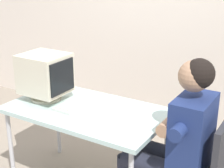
{
  "coord_description": "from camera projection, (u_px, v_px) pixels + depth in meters",
  "views": [
    {
      "loc": [
        1.45,
        -1.98,
        1.8
      ],
      "look_at": [
        0.24,
        0.0,
        0.97
      ],
      "focal_mm": 54.26,
      "sensor_mm": 36.0,
      "label": 1
    }
  ],
  "objects": [
    {
      "name": "keyboard",
      "position": [
        77.0,
        103.0,
        2.74
      ],
      "size": [
        0.18,
        0.41,
        0.03
      ],
      "color": "silver",
      "rests_on": "desk"
    },
    {
      "name": "person_seated",
      "position": [
        175.0,
        138.0,
        2.31
      ],
      "size": [
        0.75,
        0.57,
        1.26
      ],
      "color": "navy",
      "rests_on": "ground_plane"
    },
    {
      "name": "desk",
      "position": [
        87.0,
        115.0,
        2.68
      ],
      "size": [
        1.26,
        0.73,
        0.72
      ],
      "color": "#B7B7BC",
      "rests_on": "ground_plane"
    },
    {
      "name": "crt_monitor",
      "position": [
        45.0,
        74.0,
        2.78
      ],
      "size": [
        0.37,
        0.33,
        0.39
      ],
      "color": "beige",
      "rests_on": "desk"
    }
  ]
}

